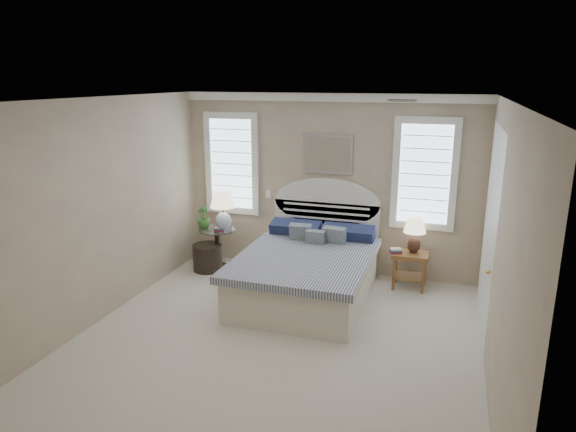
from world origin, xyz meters
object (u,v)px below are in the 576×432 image
Objects in this scene: side_table_left at (217,244)px; floor_pot at (208,257)px; bed at (308,269)px; nightstand_right at (410,262)px; lamp_right at (415,231)px; lamp_left at (223,206)px.

floor_pot is (-0.10, -0.15, -0.18)m from side_table_left.
floor_pot is at bearing 165.88° from bed.
nightstand_right is 1.04× the size of lamp_right.
floor_pot is at bearing -175.29° from nightstand_right.
nightstand_right is at bearing 2.18° from lamp_left.
nightstand_right is 2.90m from lamp_left.
side_table_left is at bearing -178.06° from nightstand_right.
side_table_left is (-1.65, 0.59, 0.00)m from bed.
bed is 1.47m from nightstand_right.
lamp_left is at bearing 32.71° from floor_pot.
side_table_left is at bearing -177.45° from lamp_right.
floor_pot is 0.89× the size of lamp_right.
lamp_left is at bearing -3.70° from side_table_left.
bed is at bearing -20.92° from lamp_left.
bed is 4.29× the size of nightstand_right.
lamp_left reaches higher than side_table_left.
nightstand_right is (1.30, 0.69, 0.00)m from bed.
lamp_right is at bearing 28.52° from bed.
side_table_left is at bearing 55.90° from floor_pot.
nightstand_right is at bearing -136.49° from lamp_right.
nightstand_right reaches higher than floor_pot.
lamp_left is at bearing -177.82° from nightstand_right.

